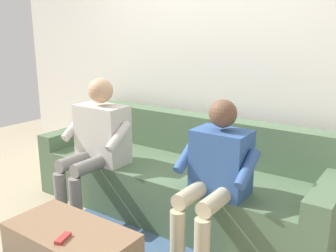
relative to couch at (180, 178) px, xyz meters
name	(u,v)px	position (x,y,z in m)	size (l,w,h in m)	color
ground_plane	(124,247)	(0.00, 0.75, -0.29)	(8.00, 8.00, 0.00)	tan
back_wall	(215,50)	(0.00, -0.56, 1.08)	(5.33, 0.06, 2.73)	silver
couch	(180,178)	(0.00, 0.00, 0.00)	(2.62, 0.87, 0.80)	#516B4C
person_left_seated	(216,171)	(-0.56, 0.43, 0.33)	(0.53, 0.58, 1.09)	#335693
person_right_seated	(97,139)	(0.56, 0.43, 0.37)	(0.60, 0.58, 1.16)	beige
remote_red	(63,238)	(-0.07, 1.32, 0.10)	(0.11, 0.04, 0.02)	#B73333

